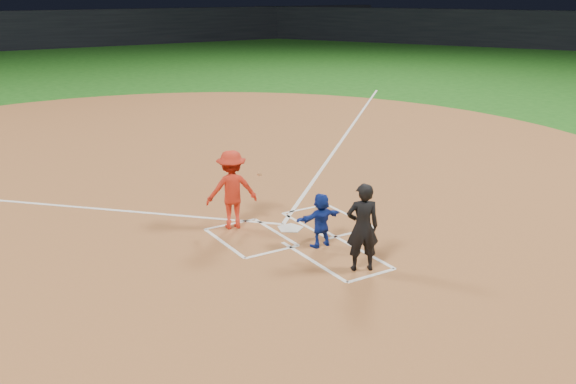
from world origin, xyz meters
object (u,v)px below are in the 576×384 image
catcher (321,220)px  batter_at_plate (232,190)px  home_plate (290,228)px  umpire (363,227)px

catcher → batter_at_plate: (-1.03, 1.88, 0.30)m
home_plate → catcher: (0.01, -1.15, 0.55)m
umpire → catcher: bearing=-65.9°
home_plate → batter_at_plate: size_ratio=0.35×
catcher → umpire: bearing=88.8°
catcher → batter_at_plate: batter_at_plate is taller
catcher → umpire: umpire is taller
home_plate → catcher: catcher is taller
umpire → batter_at_plate: (-1.02, 3.21, 0.02)m
home_plate → umpire: bearing=90.2°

